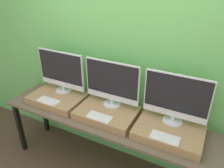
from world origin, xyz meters
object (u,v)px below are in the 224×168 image
keyboard_right (165,138)px  keyboard_left (48,101)px  keyboard_center (100,117)px  monitor_right (176,98)px  monitor_center (112,83)px  monitor_left (61,71)px

keyboard_right → keyboard_left: bearing=180.0°
keyboard_left → keyboard_center: size_ratio=1.00×
monitor_right → keyboard_right: size_ratio=2.38×
keyboard_left → monitor_center: monitor_center is taller
monitor_left → keyboard_left: monitor_left is taller
keyboard_right → monitor_center: bearing=157.8°
monitor_right → keyboard_center: bearing=-157.8°
keyboard_left → monitor_center: size_ratio=0.42×
keyboard_center → monitor_right: monitor_right is taller
keyboard_left → keyboard_center: same height
keyboard_center → keyboard_left: bearing=180.0°
keyboard_left → monitor_center: bearing=22.2°
monitor_left → monitor_right: 1.37m
keyboard_left → keyboard_center: 0.69m
monitor_right → keyboard_right: 0.39m
keyboard_left → keyboard_right: bearing=0.0°
keyboard_left → monitor_right: bearing=11.6°
keyboard_center → monitor_left: bearing=157.8°
monitor_left → monitor_center: 0.69m
keyboard_left → keyboard_right: 1.37m
monitor_right → monitor_left: bearing=180.0°
keyboard_center → keyboard_right: size_ratio=1.00×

